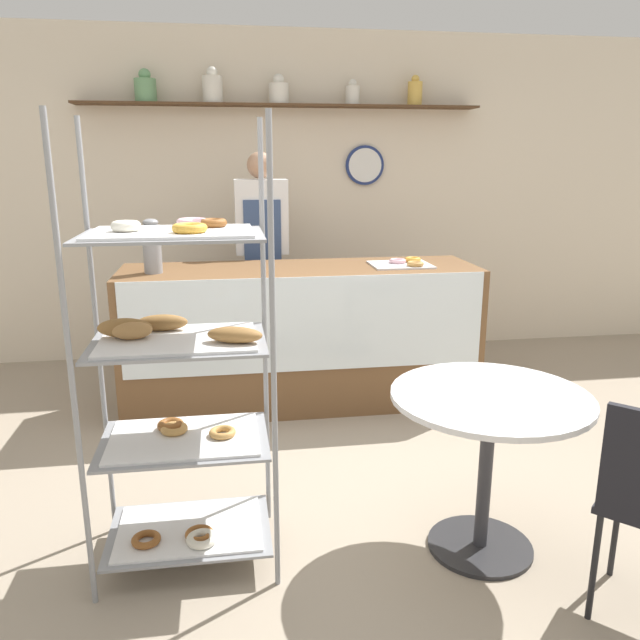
{
  "coord_description": "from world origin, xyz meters",
  "views": [
    {
      "loc": [
        -0.51,
        -2.82,
        1.69
      ],
      "look_at": [
        0.0,
        0.47,
        0.82
      ],
      "focal_mm": 35.0,
      "sensor_mm": 36.0,
      "label": 1
    }
  ],
  "objects_px": {
    "pastry_rack": "(180,380)",
    "coffee_carafe": "(152,247)",
    "person_worker": "(262,256)",
    "donut_tray_counter": "(404,263)",
    "cafe_table": "(488,432)"
  },
  "relations": [
    {
      "from": "pastry_rack",
      "to": "coffee_carafe",
      "type": "bearing_deg",
      "value": 98.9
    },
    {
      "from": "person_worker",
      "to": "donut_tray_counter",
      "type": "height_order",
      "value": "person_worker"
    },
    {
      "from": "person_worker",
      "to": "cafe_table",
      "type": "distance_m",
      "value": 2.64
    },
    {
      "from": "person_worker",
      "to": "cafe_table",
      "type": "xyz_separation_m",
      "value": [
        0.79,
        -2.49,
        -0.39
      ]
    },
    {
      "from": "coffee_carafe",
      "to": "donut_tray_counter",
      "type": "bearing_deg",
      "value": 1.06
    },
    {
      "from": "pastry_rack",
      "to": "person_worker",
      "type": "relative_size",
      "value": 1.07
    },
    {
      "from": "donut_tray_counter",
      "to": "cafe_table",
      "type": "bearing_deg",
      "value": -94.55
    },
    {
      "from": "cafe_table",
      "to": "person_worker",
      "type": "bearing_deg",
      "value": 107.63
    },
    {
      "from": "pastry_rack",
      "to": "donut_tray_counter",
      "type": "height_order",
      "value": "pastry_rack"
    },
    {
      "from": "pastry_rack",
      "to": "donut_tray_counter",
      "type": "distance_m",
      "value": 2.21
    },
    {
      "from": "coffee_carafe",
      "to": "cafe_table",
      "type": "bearing_deg",
      "value": -49.41
    },
    {
      "from": "pastry_rack",
      "to": "coffee_carafe",
      "type": "distance_m",
      "value": 1.7
    },
    {
      "from": "person_worker",
      "to": "coffee_carafe",
      "type": "bearing_deg",
      "value": -136.87
    },
    {
      "from": "person_worker",
      "to": "donut_tray_counter",
      "type": "distance_m",
      "value": 1.15
    },
    {
      "from": "pastry_rack",
      "to": "person_worker",
      "type": "distance_m",
      "value": 2.4
    }
  ]
}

